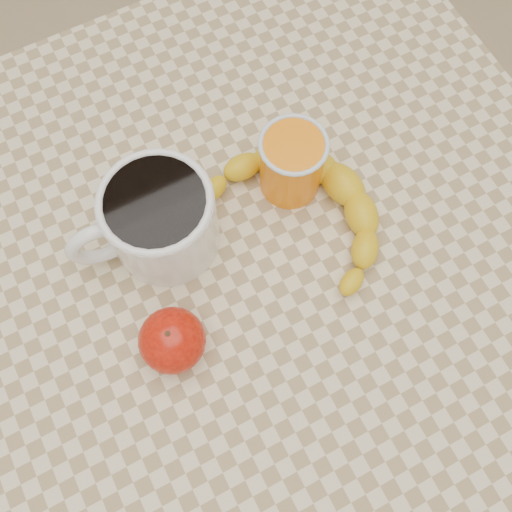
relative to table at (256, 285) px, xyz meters
name	(u,v)px	position (x,y,z in m)	size (l,w,h in m)	color
ground	(256,368)	(0.00, 0.00, -0.66)	(3.00, 3.00, 0.00)	tan
table	(256,285)	(0.00, 0.00, 0.00)	(0.80, 0.80, 0.75)	beige
coffee_mug	(158,220)	(-0.08, 0.07, 0.14)	(0.17, 0.13, 0.10)	white
orange_juice_glass	(292,163)	(0.08, 0.07, 0.13)	(0.08, 0.08, 0.09)	orange
apple	(172,340)	(-0.12, -0.04, 0.12)	(0.09, 0.09, 0.06)	#8C0A04
banana	(306,210)	(0.07, 0.02, 0.11)	(0.23, 0.29, 0.04)	yellow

